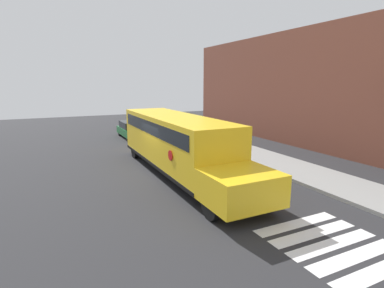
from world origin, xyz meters
TOP-DOWN VIEW (x-y plane):
  - ground_plane at (0.00, 0.00)m, footprint 60.00×60.00m
  - sidewalk_strip at (0.00, 6.50)m, footprint 44.00×3.00m
  - building_backdrop at (0.00, 13.00)m, footprint 32.00×4.00m
  - crosswalk_stripes at (9.55, 2.00)m, footprint 4.70×3.20m
  - school_bus at (0.52, 0.72)m, footprint 11.94×2.57m
  - parked_car at (-10.60, 1.30)m, footprint 4.38×1.72m

SIDE VIEW (x-z plane):
  - ground_plane at x=0.00m, z-range 0.00..0.00m
  - crosswalk_stripes at x=9.55m, z-range 0.00..0.01m
  - sidewalk_strip at x=0.00m, z-range 0.00..0.15m
  - parked_car at x=-10.60m, z-range 0.00..1.35m
  - school_bus at x=0.52m, z-range 0.22..3.14m
  - building_backdrop at x=0.00m, z-range 0.00..8.29m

